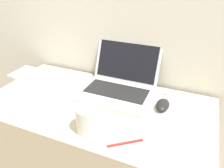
{
  "coord_description": "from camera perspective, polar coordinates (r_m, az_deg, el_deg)",
  "views": [
    {
      "loc": [
        0.41,
        -0.49,
        1.29
      ],
      "look_at": [
        0.05,
        0.34,
        0.8
      ],
      "focal_mm": 35.0,
      "sensor_mm": 36.0,
      "label": 1
    }
  ],
  "objects": [
    {
      "name": "laptop",
      "position": [
        1.12,
        2.04,
        0.8
      ],
      "size": [
        0.35,
        0.36,
        0.25
      ],
      "color": "silver",
      "rests_on": "desk"
    },
    {
      "name": "usb_stick",
      "position": [
        1.16,
        13.95,
        -1.91
      ],
      "size": [
        0.02,
        0.06,
        0.01
      ],
      "color": "#99999E",
      "rests_on": "desk"
    },
    {
      "name": "computer_mouse",
      "position": [
        1.02,
        13.06,
        -5.51
      ],
      "size": [
        0.07,
        0.11,
        0.04
      ],
      "color": "white",
      "rests_on": "desk"
    },
    {
      "name": "desk",
      "position": [
        1.28,
        -3.47,
        -18.51
      ],
      "size": [
        1.07,
        0.55,
        0.71
      ],
      "color": "beige",
      "rests_on": "ground_plane"
    },
    {
      "name": "external_keyboard",
      "position": [
        1.32,
        -17.84,
        1.69
      ],
      "size": [
        0.38,
        0.15,
        0.02
      ],
      "color": "silver",
      "rests_on": "desk"
    },
    {
      "name": "drink_cup",
      "position": [
        0.86,
        -6.12,
        -9.09
      ],
      "size": [
        0.1,
        0.1,
        0.11
      ],
      "color": "silver",
      "rests_on": "desk"
    },
    {
      "name": "pen",
      "position": [
        0.83,
        3.5,
        -15.1
      ],
      "size": [
        0.11,
        0.09,
        0.01
      ],
      "color": "#A51E1E",
      "rests_on": "desk"
    }
  ]
}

